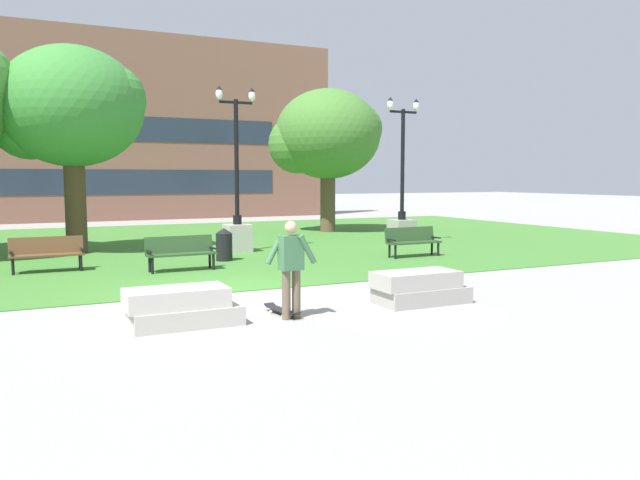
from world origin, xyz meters
The scene contains 15 objects.
ground_plane centered at (0.00, 0.00, 0.00)m, with size 140.00×140.00×0.00m, color gray.
grass_lawn centered at (0.00, 10.00, 0.01)m, with size 40.00×20.00×0.02m, color #3D752D.
concrete_block_center centered at (-1.48, -2.48, 0.31)m, with size 1.88×0.90×0.64m.
concrete_block_left centered at (3.14, -2.67, 0.31)m, with size 1.87×0.90×0.64m.
person_skateboarder centered at (0.37, -2.80, 0.97)m, with size 0.89×0.36×1.71m.
skateboard centered at (0.34, -2.45, 0.09)m, with size 0.33×1.04×0.14m.
park_bench_near_right centered at (7.07, 3.35, 0.54)m, with size 1.81×0.58×0.90m.
park_bench_far_left centered at (-3.23, 4.86, 0.54)m, with size 1.80×0.54×0.90m.
park_bench_far_right centered at (-0.06, 3.55, 0.54)m, with size 1.82×0.59×0.90m.
lamp_post_left centered at (2.61, 6.92, 1.09)m, with size 1.32×0.80×5.34m.
lamp_post_center centered at (8.75, 6.49, 1.08)m, with size 1.32×0.80×5.27m.
tree_far_right centered at (8.63, 12.46, 4.30)m, with size 4.91×4.67×6.34m.
tree_near_right centered at (-2.23, 8.94, 4.62)m, with size 4.72×4.49×6.59m.
trash_bin centered at (1.54, 4.93, 0.50)m, with size 0.49×0.49×0.96m.
building_facade_distant centered at (-1.19, 24.50, 5.33)m, with size 31.32×1.03×10.68m.
Camera 1 is at (-3.83, -12.63, 2.45)m, focal length 35.00 mm.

